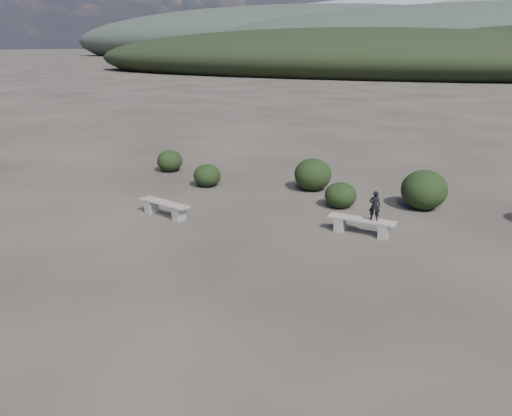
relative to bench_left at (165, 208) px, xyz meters
The scene contains 10 objects.
ground 5.95m from the bench_left, 48.35° to the right, with size 1200.00×1200.00×0.00m, color #312B26.
bench_left is the anchor object (origin of this frame).
bench_right 6.38m from the bench_left, 10.54° to the left, with size 2.00×0.44×0.50m.
seated_person 6.75m from the bench_left, ahead, with size 0.33×0.22×0.90m, color black.
shrub_a 3.87m from the bench_left, 99.65° to the left, with size 1.09×1.09×0.89m, color black.
shrub_b 6.13m from the bench_left, 56.94° to the left, with size 1.45×1.45×1.24m, color black.
shrub_c 6.04m from the bench_left, 34.87° to the left, with size 1.11×1.11×0.88m, color black.
shrub_d 8.83m from the bench_left, 30.84° to the left, with size 1.55×1.55×1.36m, color black.
shrub_f 6.29m from the bench_left, 123.27° to the left, with size 1.14×1.14×0.96m, color black.
mountain_ridges 334.81m from the bench_left, 90.61° to the left, with size 500.00×400.00×56.00m.
Camera 1 is at (5.49, -8.37, 5.40)m, focal length 35.00 mm.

